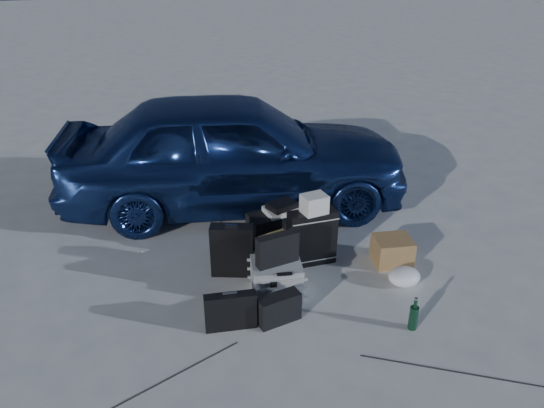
{
  "coord_description": "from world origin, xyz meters",
  "views": [
    {
      "loc": [
        -1.63,
        -3.6,
        3.09
      ],
      "look_at": [
        0.07,
        0.85,
        0.69
      ],
      "focal_mm": 35.0,
      "sensor_mm": 36.0,
      "label": 1
    }
  ],
  "objects_px": {
    "suitcase_left": "(232,250)",
    "green_bottle": "(414,314)",
    "duffel_bag": "(280,226)",
    "suitcase_right": "(312,237)",
    "cardboard_box": "(392,251)",
    "briefcase": "(231,311)",
    "car": "(234,151)",
    "pelican_case": "(276,278)"
  },
  "relations": [
    {
      "from": "pelican_case",
      "to": "suitcase_left",
      "type": "height_order",
      "value": "suitcase_left"
    },
    {
      "from": "duffel_bag",
      "to": "suitcase_right",
      "type": "bearing_deg",
      "value": -79.64
    },
    {
      "from": "suitcase_right",
      "to": "car",
      "type": "bearing_deg",
      "value": 104.98
    },
    {
      "from": "car",
      "to": "pelican_case",
      "type": "distance_m",
      "value": 2.09
    },
    {
      "from": "suitcase_left",
      "to": "green_bottle",
      "type": "xyz_separation_m",
      "value": [
        1.23,
        -1.38,
        -0.12
      ]
    },
    {
      "from": "suitcase_left",
      "to": "suitcase_right",
      "type": "xyz_separation_m",
      "value": [
        0.84,
        -0.09,
        0.02
      ]
    },
    {
      "from": "car",
      "to": "duffel_bag",
      "type": "height_order",
      "value": "car"
    },
    {
      "from": "green_bottle",
      "to": "duffel_bag",
      "type": "bearing_deg",
      "value": 106.14
    },
    {
      "from": "pelican_case",
      "to": "briefcase",
      "type": "height_order",
      "value": "briefcase"
    },
    {
      "from": "car",
      "to": "suitcase_right",
      "type": "height_order",
      "value": "car"
    },
    {
      "from": "briefcase",
      "to": "cardboard_box",
      "type": "bearing_deg",
      "value": 22.44
    },
    {
      "from": "car",
      "to": "green_bottle",
      "type": "relative_size",
      "value": 13.61
    },
    {
      "from": "suitcase_right",
      "to": "green_bottle",
      "type": "distance_m",
      "value": 1.36
    },
    {
      "from": "pelican_case",
      "to": "cardboard_box",
      "type": "distance_m",
      "value": 1.34
    },
    {
      "from": "car",
      "to": "duffel_bag",
      "type": "bearing_deg",
      "value": -156.04
    },
    {
      "from": "suitcase_left",
      "to": "green_bottle",
      "type": "bearing_deg",
      "value": -25.4
    },
    {
      "from": "suitcase_right",
      "to": "duffel_bag",
      "type": "bearing_deg",
      "value": 108.23
    },
    {
      "from": "briefcase",
      "to": "suitcase_left",
      "type": "relative_size",
      "value": 0.82
    },
    {
      "from": "briefcase",
      "to": "cardboard_box",
      "type": "relative_size",
      "value": 1.19
    },
    {
      "from": "suitcase_left",
      "to": "cardboard_box",
      "type": "xyz_separation_m",
      "value": [
        1.63,
        -0.4,
        -0.13
      ]
    },
    {
      "from": "cardboard_box",
      "to": "green_bottle",
      "type": "height_order",
      "value": "green_bottle"
    },
    {
      "from": "briefcase",
      "to": "suitcase_left",
      "type": "height_order",
      "value": "suitcase_left"
    },
    {
      "from": "car",
      "to": "cardboard_box",
      "type": "bearing_deg",
      "value": -135.65
    },
    {
      "from": "pelican_case",
      "to": "suitcase_right",
      "type": "distance_m",
      "value": 0.67
    },
    {
      "from": "car",
      "to": "briefcase",
      "type": "distance_m",
      "value": 2.52
    },
    {
      "from": "briefcase",
      "to": "duffel_bag",
      "type": "xyz_separation_m",
      "value": [
        0.96,
        1.26,
        0.0
      ]
    },
    {
      "from": "suitcase_right",
      "to": "cardboard_box",
      "type": "xyz_separation_m",
      "value": [
        0.79,
        -0.31,
        -0.16
      ]
    },
    {
      "from": "pelican_case",
      "to": "briefcase",
      "type": "distance_m",
      "value": 0.65
    },
    {
      "from": "car",
      "to": "suitcase_left",
      "type": "bearing_deg",
      "value": 175.82
    },
    {
      "from": "suitcase_right",
      "to": "duffel_bag",
      "type": "xyz_separation_m",
      "value": [
        -0.14,
        0.54,
        -0.12
      ]
    },
    {
      "from": "briefcase",
      "to": "green_bottle",
      "type": "bearing_deg",
      "value": -10.89
    },
    {
      "from": "suitcase_right",
      "to": "cardboard_box",
      "type": "height_order",
      "value": "suitcase_right"
    },
    {
      "from": "briefcase",
      "to": "suitcase_right",
      "type": "relative_size",
      "value": 0.75
    },
    {
      "from": "cardboard_box",
      "to": "duffel_bag",
      "type": "bearing_deg",
      "value": 137.77
    },
    {
      "from": "pelican_case",
      "to": "duffel_bag",
      "type": "height_order",
      "value": "duffel_bag"
    },
    {
      "from": "suitcase_right",
      "to": "suitcase_left",
      "type": "bearing_deg",
      "value": 177.52
    },
    {
      "from": "briefcase",
      "to": "duffel_bag",
      "type": "relative_size",
      "value": 0.64
    },
    {
      "from": "car",
      "to": "cardboard_box",
      "type": "xyz_separation_m",
      "value": [
        1.12,
        -1.93,
        -0.58
      ]
    },
    {
      "from": "pelican_case",
      "to": "duffel_bag",
      "type": "xyz_separation_m",
      "value": [
        0.4,
        0.92,
        0.01
      ]
    },
    {
      "from": "duffel_bag",
      "to": "green_bottle",
      "type": "relative_size",
      "value": 2.27
    },
    {
      "from": "duffel_bag",
      "to": "pelican_case",
      "type": "bearing_deg",
      "value": -117.81
    },
    {
      "from": "car",
      "to": "green_bottle",
      "type": "height_order",
      "value": "car"
    }
  ]
}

